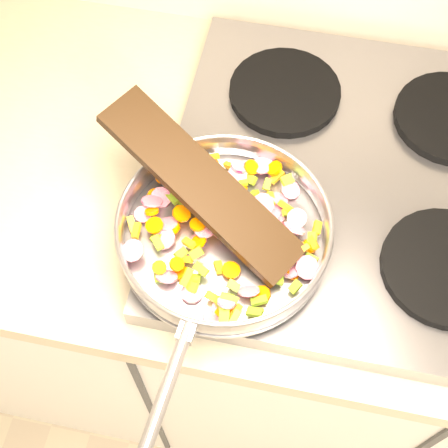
# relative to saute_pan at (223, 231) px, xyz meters

# --- Properties ---
(cooktop) EXTENTS (0.60, 0.60, 0.04)m
(cooktop) POSITION_rel_saute_pan_xyz_m (0.18, 0.17, -0.06)
(cooktop) COLOR #939399
(cooktop) RESTS_ON counter_top
(grate_fl) EXTENTS (0.19, 0.19, 0.02)m
(grate_fl) POSITION_rel_saute_pan_xyz_m (0.04, 0.03, -0.04)
(grate_fl) COLOR black
(grate_fl) RESTS_ON cooktop
(grate_fr) EXTENTS (0.19, 0.19, 0.02)m
(grate_fr) POSITION_rel_saute_pan_xyz_m (0.32, 0.03, -0.04)
(grate_fr) COLOR black
(grate_fr) RESTS_ON cooktop
(grate_bl) EXTENTS (0.19, 0.19, 0.02)m
(grate_bl) POSITION_rel_saute_pan_xyz_m (0.04, 0.31, -0.04)
(grate_bl) COLOR black
(grate_bl) RESTS_ON cooktop
(saute_pan) EXTENTS (0.34, 0.51, 0.05)m
(saute_pan) POSITION_rel_saute_pan_xyz_m (0.00, 0.00, 0.00)
(saute_pan) COLOR #9E9EA5
(saute_pan) RESTS_ON grate_fl
(vegetable_heap) EXTENTS (0.29, 0.30, 0.05)m
(vegetable_heap) POSITION_rel_saute_pan_xyz_m (0.00, 0.01, -0.01)
(vegetable_heap) COLOR #BE1249
(vegetable_heap) RESTS_ON saute_pan
(wooden_spatula) EXTENTS (0.33, 0.23, 0.11)m
(wooden_spatula) POSITION_rel_saute_pan_xyz_m (-0.04, 0.05, 0.04)
(wooden_spatula) COLOR black
(wooden_spatula) RESTS_ON saute_pan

